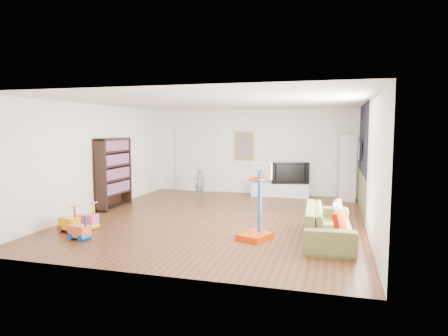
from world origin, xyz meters
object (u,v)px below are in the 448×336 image
(bookshelf, at_px, (114,173))
(sofa, at_px, (329,224))
(basketball_hoop, at_px, (255,201))
(media_console, at_px, (280,190))

(bookshelf, distance_m, sofa, 5.80)
(bookshelf, distance_m, basketball_hoop, 4.60)
(bookshelf, height_order, basketball_hoop, bookshelf)
(sofa, bearing_deg, media_console, 15.60)
(media_console, bearing_deg, basketball_hoop, -87.93)
(bookshelf, height_order, sofa, bookshelf)
(sofa, bearing_deg, basketball_hoop, 98.50)
(sofa, bearing_deg, bookshelf, 70.67)
(media_console, height_order, sofa, sofa)
(bookshelf, xyz_separation_m, sofa, (5.53, -1.65, -0.60))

